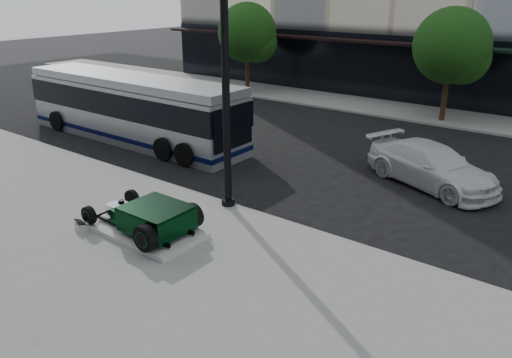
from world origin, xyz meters
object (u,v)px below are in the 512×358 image
Objects in this scene: hot_rod at (151,217)px; transit_bus at (132,108)px; lamppost at (226,94)px; white_sedan at (432,166)px.

hot_rod is 0.27× the size of transit_bus.
lamppost is 1.53× the size of white_sedan.
white_sedan is at bearing 53.09° from lamppost.
lamppost reaches higher than transit_bus.
transit_bus is at bearing 142.78° from hot_rod.
white_sedan is (4.45, 5.92, -2.96)m from lamppost.
lamppost reaches higher than hot_rod.
lamppost is (0.29, 2.93, 2.99)m from hot_rod.
white_sedan reaches higher than hot_rod.
hot_rod is at bearing -37.22° from transit_bus.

